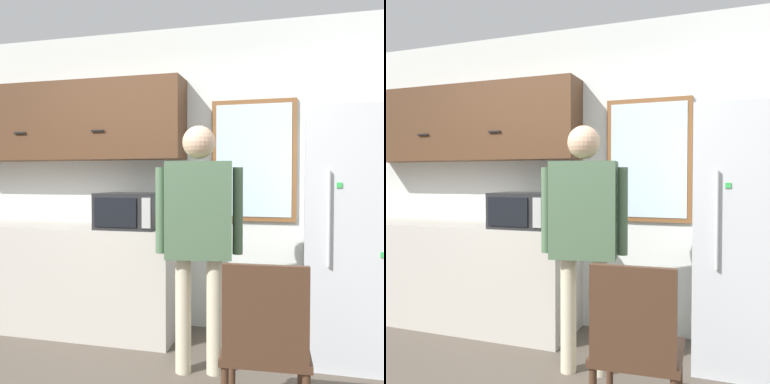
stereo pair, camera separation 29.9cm
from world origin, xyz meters
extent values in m
cube|color=silver|center=(0.00, 1.89, 1.35)|extent=(6.00, 0.06, 2.70)
cube|color=#BCB7AD|center=(-1.08, 1.54, 0.46)|extent=(2.23, 0.64, 0.93)
cube|color=#51331E|center=(-1.08, 1.71, 1.87)|extent=(2.23, 0.31, 0.71)
cube|color=black|center=(-1.47, 1.54, 1.76)|extent=(0.12, 0.01, 0.01)
cube|color=black|center=(-0.69, 1.54, 1.76)|extent=(0.12, 0.01, 0.01)
cube|color=#232326|center=(-0.35, 1.45, 1.08)|extent=(0.51, 0.40, 0.30)
cube|color=black|center=(-0.39, 1.25, 1.08)|extent=(0.36, 0.01, 0.23)
cube|color=#B2B2B2|center=(-0.13, 1.25, 1.08)|extent=(0.07, 0.01, 0.24)
cylinder|color=beige|center=(0.25, 0.95, 0.40)|extent=(0.11, 0.11, 0.80)
cylinder|color=beige|center=(0.46, 0.99, 0.40)|extent=(0.11, 0.11, 0.80)
cube|color=#4C6B4C|center=(0.35, 0.97, 1.13)|extent=(0.48, 0.29, 0.66)
sphere|color=#D8AD8C|center=(0.35, 0.97, 1.59)|extent=(0.23, 0.23, 0.23)
cylinder|color=#4C6B4C|center=(0.09, 0.93, 1.13)|extent=(0.07, 0.07, 0.59)
cylinder|color=#4C6B4C|center=(0.62, 1.01, 1.13)|extent=(0.07, 0.07, 0.59)
cube|color=silver|center=(1.41, 1.51, 0.93)|extent=(0.70, 0.69, 1.85)
cylinder|color=silver|center=(1.22, 1.14, 1.08)|extent=(0.02, 0.02, 0.65)
cube|color=green|center=(1.28, 1.16, 1.30)|extent=(0.04, 0.01, 0.04)
cube|color=#472D1E|center=(0.86, 0.42, 0.43)|extent=(0.48, 0.48, 0.04)
cylinder|color=#472D1E|center=(1.04, 0.63, 0.21)|extent=(0.04, 0.04, 0.41)
cylinder|color=#472D1E|center=(0.65, 0.60, 0.21)|extent=(0.04, 0.04, 0.41)
cube|color=#472D1E|center=(0.87, 0.21, 0.69)|extent=(0.42, 0.07, 0.48)
cube|color=brown|center=(0.63, 1.85, 1.50)|extent=(0.73, 0.04, 1.05)
cube|color=silver|center=(0.63, 1.83, 1.50)|extent=(0.65, 0.01, 0.97)
camera|label=1|loc=(1.04, -1.87, 1.35)|focal=40.00mm
camera|label=2|loc=(1.32, -1.78, 1.35)|focal=40.00mm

